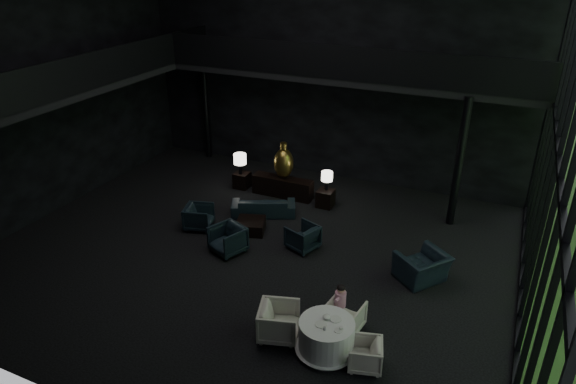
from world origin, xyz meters
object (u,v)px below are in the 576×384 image
at_px(table_lamp_right, 327,177).
at_px(coffee_table, 251,226).
at_px(lounge_armchair_east, 303,236).
at_px(side_table_right, 325,198).
at_px(child, 341,296).
at_px(dining_chair_north, 345,315).
at_px(dining_chair_east, 365,355).
at_px(window_armchair, 423,261).
at_px(lounge_armchair_south, 227,237).
at_px(side_table_left, 242,180).
at_px(lounge_armchair_west, 199,215).
at_px(sofa, 263,203).
at_px(dining_chair_west, 279,319).
at_px(dining_table, 326,339).
at_px(bronze_urn, 284,163).
at_px(table_lamp_left, 240,160).
at_px(console, 283,187).

height_order(table_lamp_right, coffee_table, table_lamp_right).
xyz_separation_m(table_lamp_right, lounge_armchair_east, (0.32, -2.77, -0.62)).
relative_size(side_table_right, child, 1.04).
height_order(side_table_right, child, child).
xyz_separation_m(dining_chair_north, dining_chair_east, (0.74, -0.92, -0.08)).
bearing_deg(child, window_armchair, -119.69).
height_order(lounge_armchair_south, window_armchair, window_armchair).
bearing_deg(dining_chair_east, side_table_left, -150.75).
distance_m(lounge_armchair_west, coffee_table, 1.61).
bearing_deg(sofa, dining_chair_east, 109.05).
distance_m(dining_chair_east, child, 1.50).
bearing_deg(lounge_armchair_west, lounge_armchair_east, -102.54).
relative_size(dining_chair_north, dining_chair_west, 0.79).
bearing_deg(coffee_table, dining_table, -44.90).
distance_m(side_table_right, child, 5.77).
xyz_separation_m(side_table_right, coffee_table, (-1.46, -2.46, -0.10)).
distance_m(side_table_left, dining_chair_west, 7.84).
distance_m(lounge_armchair_south, dining_chair_north, 4.35).
xyz_separation_m(bronze_urn, table_lamp_right, (1.60, -0.13, -0.18)).
bearing_deg(table_lamp_right, bronze_urn, 175.30).
bearing_deg(lounge_armchair_east, lounge_armchair_south, -39.75).
bearing_deg(bronze_urn, lounge_armchair_west, -113.81).
relative_size(side_table_right, lounge_armchair_east, 0.71).
distance_m(lounge_armchair_east, window_armchair, 3.37).
xyz_separation_m(table_lamp_right, sofa, (-1.60, -1.41, -0.64)).
height_order(bronze_urn, table_lamp_left, bronze_urn).
xyz_separation_m(bronze_urn, side_table_right, (1.60, -0.21, -0.91)).
bearing_deg(console, table_lamp_left, -178.14).
height_order(side_table_left, child, child).
bearing_deg(lounge_armchair_west, lounge_armchair_south, -135.26).
height_order(console, table_lamp_right, table_lamp_right).
bearing_deg(lounge_armchair_south, side_table_right, 90.79).
bearing_deg(dining_table, table_lamp_right, 110.45).
distance_m(side_table_right, lounge_armchair_west, 4.17).
height_order(lounge_armchair_west, lounge_armchair_east, lounge_armchair_west).
distance_m(dining_table, child, 1.09).
relative_size(console, bronze_urn, 1.72).
bearing_deg(side_table_right, table_lamp_right, 90.00).
bearing_deg(sofa, window_armchair, 139.06).
bearing_deg(sofa, side_table_left, -67.84).
distance_m(console, table_lamp_left, 1.77).
relative_size(lounge_armchair_west, coffee_table, 1.03).
height_order(table_lamp_right, dining_table, table_lamp_right).
height_order(lounge_armchair_east, dining_chair_east, lounge_armchair_east).
bearing_deg(lounge_armchair_east, dining_chair_north, 58.96).
bearing_deg(sofa, lounge_armchair_east, 119.88).
bearing_deg(table_lamp_right, side_table_right, -90.00).
height_order(dining_chair_west, child, child).
relative_size(lounge_armchair_south, dining_table, 0.72).
bearing_deg(side_table_right, side_table_left, 177.15).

